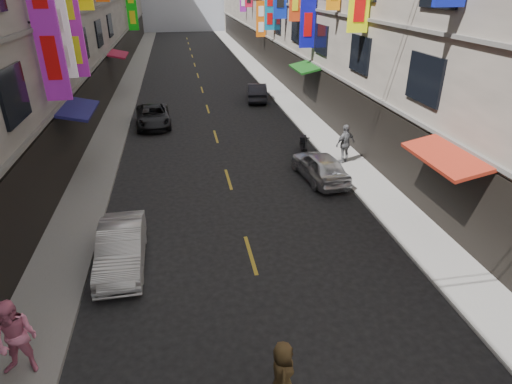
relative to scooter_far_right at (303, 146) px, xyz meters
name	(u,v)px	position (x,y,z in m)	size (l,w,h in m)	color
sidewalk_left	(127,92)	(-10.17, 15.51, -0.38)	(2.00, 90.00, 0.12)	slate
sidewalk_right	(273,86)	(1.83, 15.51, -0.38)	(2.00, 90.00, 0.12)	slate
street_awnings	(194,103)	(-5.43, -0.49, 2.56)	(13.99, 35.20, 0.41)	#154B14
lane_markings	(205,99)	(-4.17, 12.51, -0.44)	(0.12, 80.20, 0.01)	gold
scooter_far_right	(303,146)	(0.00, 0.00, 0.00)	(0.64, 1.79, 1.14)	black
car_left_mid	(121,248)	(-8.17, -8.30, 0.18)	(1.32, 3.79, 1.25)	silver
car_left_far	(153,116)	(-7.73, 6.28, 0.16)	(2.00, 4.33, 1.20)	black
car_right_mid	(320,166)	(-0.17, -3.21, 0.20)	(1.52, 3.78, 1.29)	silver
car_right_far	(257,92)	(-0.36, 11.25, 0.20)	(1.35, 3.87, 1.28)	#212128
pedestrian_lfar	(16,339)	(-9.91, -12.24, 0.64)	(0.93, 0.64, 1.91)	pink
pedestrian_rfar	(345,144)	(1.54, -1.74, 0.62)	(1.10, 0.63, 1.88)	slate
pedestrian_crossing	(282,374)	(-4.42, -13.90, 0.34)	(0.77, 0.52, 1.57)	#4E3A1F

